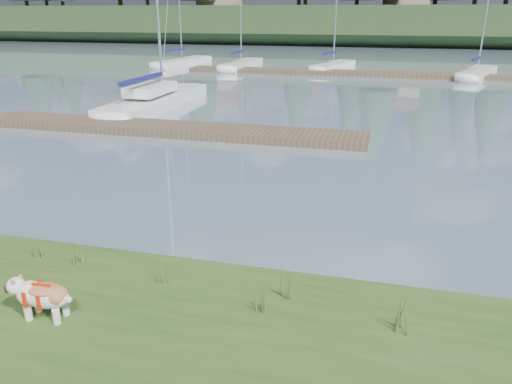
# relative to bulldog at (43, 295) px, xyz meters

# --- Properties ---
(ground) EXTENTS (200.00, 200.00, 0.00)m
(ground) POSITION_rel_bulldog_xyz_m (0.08, 33.77, -0.73)
(ground) COLOR #7E93A4
(ground) RESTS_ON ground
(ridge) EXTENTS (200.00, 20.00, 5.00)m
(ridge) POSITION_rel_bulldog_xyz_m (0.08, 76.77, 1.77)
(ridge) COLOR black
(ridge) RESTS_ON ground
(bulldog) EXTENTS (1.00, 0.46, 0.60)m
(bulldog) POSITION_rel_bulldog_xyz_m (0.00, 0.00, 0.00)
(bulldog) COLOR silver
(bulldog) RESTS_ON bank
(sailboat_main) EXTENTS (2.10, 10.17, 14.47)m
(sailboat_main) POSITION_rel_bulldog_xyz_m (-6.75, 18.67, -0.31)
(sailboat_main) COLOR white
(sailboat_main) RESTS_ON ground
(dock_near) EXTENTS (16.00, 2.00, 0.30)m
(dock_near) POSITION_rel_bulldog_xyz_m (-3.92, 12.77, -0.58)
(dock_near) COLOR #4C3D2C
(dock_near) RESTS_ON ground
(dock_far) EXTENTS (26.00, 2.20, 0.30)m
(dock_far) POSITION_rel_bulldog_xyz_m (2.08, 33.77, -0.58)
(dock_far) COLOR #4C3D2C
(dock_far) RESTS_ON ground
(sailboat_bg_0) EXTENTS (3.03, 8.77, 12.41)m
(sailboat_bg_0) POSITION_rel_bulldog_xyz_m (-13.25, 37.91, -0.41)
(sailboat_bg_0) COLOR white
(sailboat_bg_0) RESTS_ON ground
(sailboat_bg_1) EXTENTS (1.91, 8.36, 12.36)m
(sailboat_bg_1) POSITION_rel_bulldog_xyz_m (-7.61, 36.99, -0.40)
(sailboat_bg_1) COLOR white
(sailboat_bg_1) RESTS_ON ground
(sailboat_bg_2) EXTENTS (3.40, 7.53, 11.20)m
(sailboat_bg_2) POSITION_rel_bulldog_xyz_m (0.20, 37.66, -0.40)
(sailboat_bg_2) COLOR white
(sailboat_bg_2) RESTS_ON ground
(sailboat_bg_3) EXTENTS (4.05, 8.20, 11.90)m
(sailboat_bg_3) POSITION_rel_bulldog_xyz_m (11.01, 35.58, -0.40)
(sailboat_bg_3) COLOR white
(sailboat_bg_3) RESTS_ON ground
(weed_0) EXTENTS (0.17, 0.14, 0.51)m
(weed_0) POSITION_rel_bulldog_xyz_m (-0.50, 1.59, -0.16)
(weed_0) COLOR #475B23
(weed_0) RESTS_ON bank
(weed_1) EXTENTS (0.17, 0.14, 0.56)m
(weed_1) POSITION_rel_bulldog_xyz_m (1.25, 1.33, -0.14)
(weed_1) COLOR #475B23
(weed_1) RESTS_ON bank
(weed_2) EXTENTS (0.17, 0.14, 0.53)m
(weed_2) POSITION_rel_bulldog_xyz_m (3.02, 0.96, -0.15)
(weed_2) COLOR #475B23
(weed_2) RESTS_ON bank
(weed_3) EXTENTS (0.17, 0.14, 0.59)m
(weed_3) POSITION_rel_bulldog_xyz_m (-1.35, 1.64, -0.13)
(weed_3) COLOR #475B23
(weed_3) RESTS_ON bank
(weed_4) EXTENTS (0.17, 0.14, 0.53)m
(weed_4) POSITION_rel_bulldog_xyz_m (3.31, 1.41, -0.16)
(weed_4) COLOR #475B23
(weed_4) RESTS_ON bank
(weed_5) EXTENTS (0.17, 0.14, 0.61)m
(weed_5) POSITION_rel_bulldog_xyz_m (5.08, 0.97, -0.12)
(weed_5) COLOR #475B23
(weed_5) RESTS_ON bank
(mud_lip) EXTENTS (60.00, 0.50, 0.14)m
(mud_lip) POSITION_rel_bulldog_xyz_m (0.08, 2.17, -0.66)
(mud_lip) COLOR #33281C
(mud_lip) RESTS_ON ground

